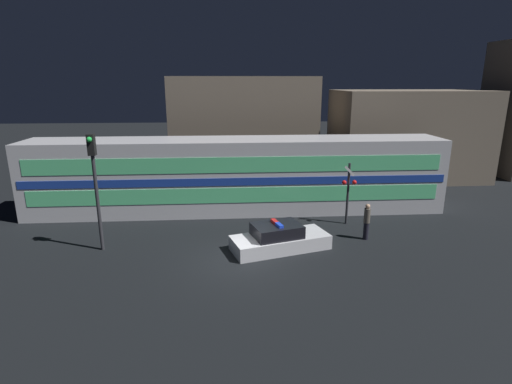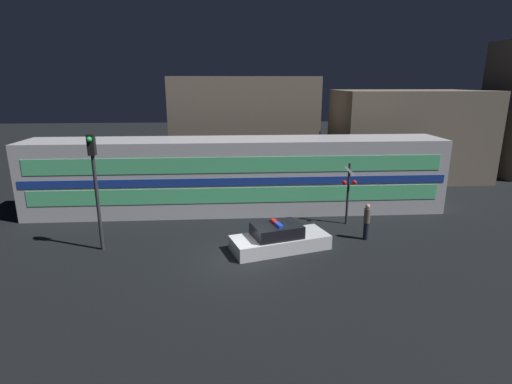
{
  "view_description": "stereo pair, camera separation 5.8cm",
  "coord_description": "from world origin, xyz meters",
  "px_view_note": "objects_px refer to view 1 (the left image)",
  "views": [
    {
      "loc": [
        -0.33,
        -15.58,
        7.39
      ],
      "look_at": [
        1.05,
        4.08,
        1.9
      ],
      "focal_mm": 28.0,
      "sensor_mm": 36.0,
      "label": 1
    },
    {
      "loc": [
        -0.27,
        -15.58,
        7.39
      ],
      "look_at": [
        1.05,
        4.08,
        1.9
      ],
      "focal_mm": 28.0,
      "sensor_mm": 36.0,
      "label": 2
    }
  ],
  "objects_px": {
    "police_car": "(279,239)",
    "pedestrian": "(367,221)",
    "train": "(237,175)",
    "crossing_signal_near": "(348,189)",
    "traffic_light_corner": "(95,176)"
  },
  "relations": [
    {
      "from": "train",
      "to": "traffic_light_corner",
      "type": "height_order",
      "value": "traffic_light_corner"
    },
    {
      "from": "pedestrian",
      "to": "traffic_light_corner",
      "type": "xyz_separation_m",
      "value": [
        -12.34,
        -0.4,
        2.51
      ]
    },
    {
      "from": "train",
      "to": "crossing_signal_near",
      "type": "bearing_deg",
      "value": -25.93
    },
    {
      "from": "traffic_light_corner",
      "to": "crossing_signal_near",
      "type": "bearing_deg",
      "value": 12.06
    },
    {
      "from": "police_car",
      "to": "crossing_signal_near",
      "type": "xyz_separation_m",
      "value": [
        4.01,
        3.07,
        1.43
      ]
    },
    {
      "from": "traffic_light_corner",
      "to": "train",
      "type": "bearing_deg",
      "value": 40.66
    },
    {
      "from": "train",
      "to": "police_car",
      "type": "bearing_deg",
      "value": -73.33
    },
    {
      "from": "pedestrian",
      "to": "crossing_signal_near",
      "type": "xyz_separation_m",
      "value": [
        -0.31,
        2.17,
        1.0
      ]
    },
    {
      "from": "crossing_signal_near",
      "to": "traffic_light_corner",
      "type": "distance_m",
      "value": 12.39
    },
    {
      "from": "crossing_signal_near",
      "to": "traffic_light_corner",
      "type": "xyz_separation_m",
      "value": [
        -12.03,
        -2.57,
        1.51
      ]
    },
    {
      "from": "train",
      "to": "pedestrian",
      "type": "bearing_deg",
      "value": -39.31
    },
    {
      "from": "train",
      "to": "police_car",
      "type": "distance_m",
      "value": 6.34
    },
    {
      "from": "police_car",
      "to": "pedestrian",
      "type": "xyz_separation_m",
      "value": [
        4.32,
        0.89,
        0.43
      ]
    },
    {
      "from": "crossing_signal_near",
      "to": "pedestrian",
      "type": "bearing_deg",
      "value": -81.88
    },
    {
      "from": "train",
      "to": "pedestrian",
      "type": "height_order",
      "value": "train"
    }
  ]
}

